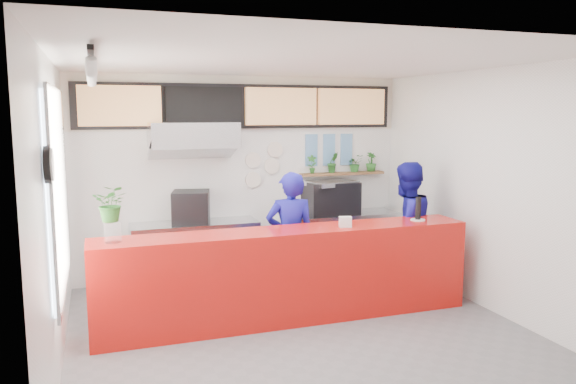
{
  "coord_description": "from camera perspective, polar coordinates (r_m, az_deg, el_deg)",
  "views": [
    {
      "loc": [
        -2.1,
        -5.69,
        2.46
      ],
      "look_at": [
        0.1,
        0.7,
        1.5
      ],
      "focal_mm": 35.0,
      "sensor_mm": 36.0,
      "label": 1
    }
  ],
  "objects": [
    {
      "name": "window_frame",
      "position": [
        6.05,
        -22.15,
        0.27
      ],
      "size": [
        0.03,
        2.3,
        2.0
      ],
      "primitive_type": "cube",
      "color": "#B2B5BA",
      "rests_on": "wall_left"
    },
    {
      "name": "photo_frame_f",
      "position": [
        9.04,
        5.93,
        3.53
      ],
      "size": [
        0.2,
        0.02,
        0.25
      ],
      "primitive_type": "cube",
      "color": "#598CBF",
      "rests_on": "wall_back"
    },
    {
      "name": "hood_lip",
      "position": [
        7.96,
        -9.59,
        4.3
      ],
      "size": [
        1.2,
        0.69,
        0.31
      ],
      "primitive_type": "cube",
      "rotation": [
        -0.35,
        0.0,
        0.0
      ],
      "color": "#B2B5BA",
      "rests_on": "ceiling"
    },
    {
      "name": "panini_oven",
      "position": [
        8.1,
        -9.82,
        -1.5
      ],
      "size": [
        0.61,
        0.61,
        0.46
      ],
      "primitive_type": "cube",
      "rotation": [
        0.0,
        0.0,
        -0.24
      ],
      "color": "black",
      "rests_on": "prep_bench"
    },
    {
      "name": "dec_plate_b",
      "position": [
        8.59,
        -1.64,
        2.66
      ],
      "size": [
        0.24,
        0.03,
        0.24
      ],
      "primitive_type": "cylinder",
      "rotation": [
        1.57,
        0.0,
        0.0
      ],
      "color": "silver",
      "rests_on": "wall_back"
    },
    {
      "name": "photo_frame_e",
      "position": [
        8.92,
        4.18,
        3.49
      ],
      "size": [
        0.2,
        0.02,
        0.25
      ],
      "primitive_type": "cube",
      "color": "#598CBF",
      "rests_on": "wall_back"
    },
    {
      "name": "menu_board_far_right",
      "position": [
        8.94,
        6.46,
        8.61
      ],
      "size": [
        1.1,
        0.1,
        0.55
      ],
      "primitive_type": "cube",
      "color": "tan",
      "rests_on": "wall_back"
    },
    {
      "name": "photo_frame_d",
      "position": [
        8.8,
        2.38,
        3.45
      ],
      "size": [
        0.2,
        0.02,
        0.25
      ],
      "primitive_type": "cube",
      "color": "#598CBF",
      "rests_on": "wall_back"
    },
    {
      "name": "ceiling",
      "position": [
        6.09,
        1.29,
        13.17
      ],
      "size": [
        5.0,
        5.0,
        0.0
      ],
      "primitive_type": "plane",
      "rotation": [
        3.14,
        0.0,
        0.0
      ],
      "color": "silver"
    },
    {
      "name": "white_plate",
      "position": [
        7.33,
        13.05,
        -2.77
      ],
      "size": [
        0.22,
        0.22,
        0.01
      ],
      "primitive_type": "cylinder",
      "rotation": [
        0.0,
        0.0,
        -0.2
      ],
      "color": "silver",
      "rests_on": "service_counter"
    },
    {
      "name": "photo_frame_a",
      "position": [
        8.79,
        2.39,
        5.07
      ],
      "size": [
        0.2,
        0.02,
        0.25
      ],
      "primitive_type": "cube",
      "color": "#598CBF",
      "rests_on": "wall_back"
    },
    {
      "name": "espresso_machine",
      "position": [
        8.7,
        4.36,
        -0.59
      ],
      "size": [
        0.79,
        0.57,
        0.5
      ],
      "primitive_type": "cube",
      "rotation": [
        0.0,
        0.0,
        -0.01
      ],
      "color": "black",
      "rests_on": "right_bench"
    },
    {
      "name": "herb_b",
      "position": [
        8.86,
        4.58,
        3.01
      ],
      "size": [
        0.19,
        0.16,
        0.32
      ],
      "primitive_type": "imported",
      "rotation": [
        0.0,
        0.0,
        0.08
      ],
      "color": "#246021",
      "rests_on": "herb_shelf"
    },
    {
      "name": "photo_frame_b",
      "position": [
        8.9,
        4.2,
        5.09
      ],
      "size": [
        0.2,
        0.02,
        0.25
      ],
      "primitive_type": "cube",
      "color": "#598CBF",
      "rests_on": "wall_back"
    },
    {
      "name": "dec_plate_a",
      "position": [
        8.5,
        -3.58,
        3.27
      ],
      "size": [
        0.24,
        0.03,
        0.24
      ],
      "primitive_type": "cylinder",
      "rotation": [
        1.57,
        0.0,
        0.0
      ],
      "color": "silver",
      "rests_on": "wall_back"
    },
    {
      "name": "cream_band",
      "position": [
        8.45,
        -4.66,
        9.0
      ],
      "size": [
        5.0,
        0.02,
        0.8
      ],
      "primitive_type": "cube",
      "color": "beige",
      "rests_on": "wall_back"
    },
    {
      "name": "herb_shelf",
      "position": [
        8.95,
        5.54,
        1.88
      ],
      "size": [
        1.4,
        0.18,
        0.04
      ],
      "primitive_type": "cube",
      "color": "brown",
      "rests_on": "wall_back"
    },
    {
      "name": "menu_board_mid_right",
      "position": [
        8.5,
        -0.7,
        8.69
      ],
      "size": [
        1.1,
        0.1,
        0.55
      ],
      "primitive_type": "cube",
      "color": "tan",
      "rests_on": "wall_back"
    },
    {
      "name": "floor",
      "position": [
        6.55,
        1.21,
        -13.99
      ],
      "size": [
        5.0,
        5.0,
        0.0
      ],
      "primitive_type": "plane",
      "color": "slate",
      "rests_on": "ground"
    },
    {
      "name": "dec_plate_c",
      "position": [
        8.53,
        -3.56,
        1.26
      ],
      "size": [
        0.24,
        0.03,
        0.24
      ],
      "primitive_type": "cylinder",
      "rotation": [
        1.57,
        0.0,
        0.0
      ],
      "color": "silver",
      "rests_on": "wall_back"
    },
    {
      "name": "wall_clock_face",
      "position": [
        4.82,
        -22.86,
        2.58
      ],
      "size": [
        0.02,
        0.26,
        0.26
      ],
      "primitive_type": "cylinder",
      "rotation": [
        0.0,
        1.57,
        0.0
      ],
      "color": "white",
      "rests_on": "wall_left"
    },
    {
      "name": "herb_c",
      "position": [
        9.03,
        6.82,
        2.92
      ],
      "size": [
        0.27,
        0.24,
        0.27
      ],
      "primitive_type": "imported",
      "rotation": [
        0.0,
        0.0,
        0.12
      ],
      "color": "#246021",
      "rests_on": "herb_shelf"
    },
    {
      "name": "menu_board_mid_left",
      "position": [
        8.21,
        -8.5,
        8.62
      ],
      "size": [
        1.1,
        0.1,
        0.55
      ],
      "primitive_type": "cube",
      "color": "black",
      "rests_on": "wall_back"
    },
    {
      "name": "wall_back",
      "position": [
        8.51,
        -4.59,
        1.58
      ],
      "size": [
        5.0,
        0.0,
        5.0
      ],
      "primitive_type": "plane",
      "rotation": [
        1.57,
        0.0,
        0.0
      ],
      "color": "white",
      "rests_on": "ground"
    },
    {
      "name": "pepper_mill",
      "position": [
        7.3,
        13.09,
        -1.61
      ],
      "size": [
        0.09,
        0.09,
        0.29
      ],
      "primitive_type": "cylinder",
      "rotation": [
        0.0,
        0.0,
        0.32
      ],
      "color": "black",
      "rests_on": "white_plate"
    },
    {
      "name": "basil_vase",
      "position": [
        6.16,
        -17.5,
        -1.12
      ],
      "size": [
        0.42,
        0.39,
        0.39
      ],
      "primitive_type": "imported",
      "rotation": [
        0.0,
        0.0,
        -0.3
      ],
      "color": "#246021",
      "rests_on": "glass_vase"
    },
    {
      "name": "photo_frame_c",
      "position": [
        9.02,
        5.96,
        5.11
      ],
      "size": [
        0.2,
        0.02,
        0.25
      ],
      "primitive_type": "cube",
      "color": "#598CBF",
      "rests_on": "wall_back"
    },
    {
      "name": "staff_right",
      "position": [
        7.85,
        11.83,
        -3.56
      ],
      "size": [
        1.01,
        0.86,
        1.8
      ],
      "primitive_type": "imported",
      "rotation": [
        0.0,
        0.0,
        3.37
      ],
      "color": "navy",
      "rests_on": "ground"
    },
    {
      "name": "service_counter",
      "position": [
        6.72,
        0.03,
        -8.43
      ],
      "size": [
        4.5,
        0.6,
        1.1
      ],
      "primitive_type": "cube",
      "color": "#B7120D",
      "rests_on": "ground"
    },
    {
      "name": "menu_board_far_left",
      "position": [
        8.08,
        -16.7,
        8.38
      ],
      "size": [
        1.1,
        0.1,
        0.55
      ],
      "primitive_type": "cube",
      "color": "tan",
      "rests_on": "wall_back"
    },
    {
      "name": "right_bench",
      "position": [
        8.9,
        5.4,
        -5.0
      ],
      "size": [
        1.8,
        0.6,
        0.9
      ],
      "primitive_type": "cube",
      "color": "#B2B5BA",
      "rests_on": "ground"
    },
    {
      "name": "soffit",
      "position": [
        8.42,
        -4.6,
        8.67
      ],
      "size": [
        4.8,
        0.04,
        0.65
      ],
      "primitive_type": "cube",
      "color": "black",
      "rests_on": "wall_back"
    },
    {
      "name": "staff_center",
      "position": [
        7.18,
        0.25,
        -4.77
      ],
      "size": [
        0.7,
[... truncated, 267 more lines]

